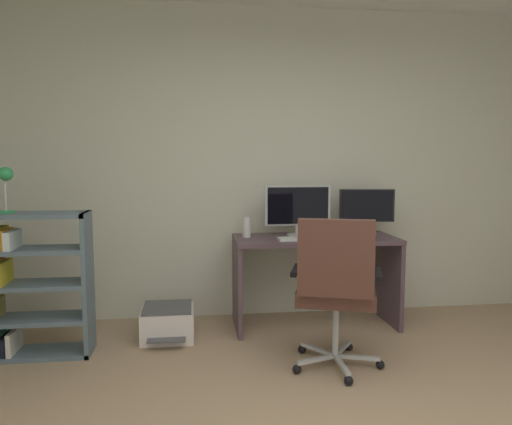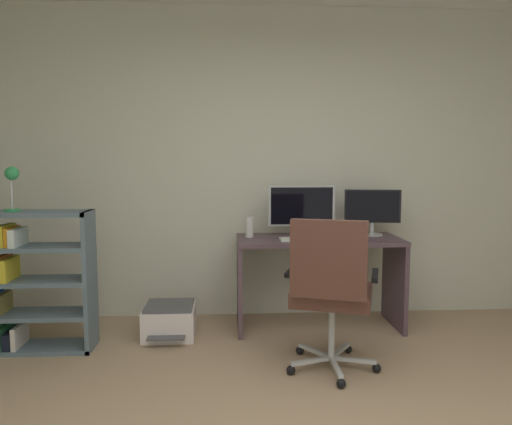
{
  "view_description": "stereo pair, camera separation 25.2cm",
  "coord_description": "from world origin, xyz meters",
  "px_view_note": "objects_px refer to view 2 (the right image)",
  "views": [
    {
      "loc": [
        -0.7,
        -1.86,
        1.39
      ],
      "look_at": [
        -0.23,
        1.8,
        1.0
      ],
      "focal_mm": 34.49,
      "sensor_mm": 36.0,
      "label": 1
    },
    {
      "loc": [
        -0.45,
        -1.88,
        1.39
      ],
      "look_at": [
        -0.23,
        1.8,
        1.0
      ],
      "focal_mm": 34.49,
      "sensor_mm": 36.0,
      "label": 2
    }
  ],
  "objects_px": {
    "desk": "(318,263)",
    "desk_lamp": "(12,180)",
    "monitor_secondary": "(372,208)",
    "monitor_main": "(301,207)",
    "keyboard": "(301,239)",
    "bookshelf": "(11,283)",
    "printer": "(170,320)",
    "computer_mouse": "(334,238)",
    "desktop_speaker": "(249,227)",
    "office_chair": "(331,286)"
  },
  "relations": [
    {
      "from": "keyboard",
      "to": "printer",
      "type": "distance_m",
      "value": 1.23
    },
    {
      "from": "desktop_speaker",
      "to": "keyboard",
      "type": "bearing_deg",
      "value": -25.62
    },
    {
      "from": "monitor_secondary",
      "to": "printer",
      "type": "relative_size",
      "value": 0.99
    },
    {
      "from": "desk",
      "to": "monitor_main",
      "type": "bearing_deg",
      "value": 139.07
    },
    {
      "from": "monitor_main",
      "to": "desktop_speaker",
      "type": "bearing_deg",
      "value": -173.88
    },
    {
      "from": "monitor_secondary",
      "to": "desk_lamp",
      "type": "height_order",
      "value": "desk_lamp"
    },
    {
      "from": "monitor_secondary",
      "to": "desk_lamp",
      "type": "xyz_separation_m",
      "value": [
        -2.77,
        -0.49,
        0.27
      ]
    },
    {
      "from": "desktop_speaker",
      "to": "desk",
      "type": "bearing_deg",
      "value": -6.3
    },
    {
      "from": "desk_lamp",
      "to": "printer",
      "type": "distance_m",
      "value": 1.57
    },
    {
      "from": "desk",
      "to": "desk_lamp",
      "type": "height_order",
      "value": "desk_lamp"
    },
    {
      "from": "computer_mouse",
      "to": "desk_lamp",
      "type": "xyz_separation_m",
      "value": [
        -2.39,
        -0.25,
        0.48
      ]
    },
    {
      "from": "computer_mouse",
      "to": "printer",
      "type": "relative_size",
      "value": 0.21
    },
    {
      "from": "monitor_main",
      "to": "keyboard",
      "type": "height_order",
      "value": "monitor_main"
    },
    {
      "from": "computer_mouse",
      "to": "desk_lamp",
      "type": "distance_m",
      "value": 2.45
    },
    {
      "from": "desk_lamp",
      "to": "printer",
      "type": "relative_size",
      "value": 0.68
    },
    {
      "from": "office_chair",
      "to": "monitor_main",
      "type": "bearing_deg",
      "value": 92.08
    },
    {
      "from": "computer_mouse",
      "to": "printer",
      "type": "distance_m",
      "value": 1.47
    },
    {
      "from": "computer_mouse",
      "to": "desktop_speaker",
      "type": "distance_m",
      "value": 0.7
    },
    {
      "from": "desktop_speaker",
      "to": "computer_mouse",
      "type": "bearing_deg",
      "value": -15.8
    },
    {
      "from": "desk",
      "to": "office_chair",
      "type": "distance_m",
      "value": 0.93
    },
    {
      "from": "monitor_main",
      "to": "printer",
      "type": "height_order",
      "value": "monitor_main"
    },
    {
      "from": "keyboard",
      "to": "desk_lamp",
      "type": "relative_size",
      "value": 1.06
    },
    {
      "from": "desk",
      "to": "desktop_speaker",
      "type": "bearing_deg",
      "value": 173.7
    },
    {
      "from": "bookshelf",
      "to": "printer",
      "type": "height_order",
      "value": "bookshelf"
    },
    {
      "from": "desktop_speaker",
      "to": "printer",
      "type": "xyz_separation_m",
      "value": [
        -0.65,
        -0.22,
        -0.72
      ]
    },
    {
      "from": "desk",
      "to": "desk_lamp",
      "type": "xyz_separation_m",
      "value": [
        -2.29,
        -0.38,
        0.71
      ]
    },
    {
      "from": "desk",
      "to": "computer_mouse",
      "type": "bearing_deg",
      "value": -51.88
    },
    {
      "from": "desk",
      "to": "bookshelf",
      "type": "relative_size",
      "value": 1.31
    },
    {
      "from": "printer",
      "to": "desk_lamp",
      "type": "bearing_deg",
      "value": -168.23
    },
    {
      "from": "computer_mouse",
      "to": "desktop_speaker",
      "type": "xyz_separation_m",
      "value": [
        -0.67,
        0.19,
        0.07
      ]
    },
    {
      "from": "monitor_secondary",
      "to": "keyboard",
      "type": "bearing_deg",
      "value": -159.52
    },
    {
      "from": "keyboard",
      "to": "computer_mouse",
      "type": "xyz_separation_m",
      "value": [
        0.26,
        0.0,
        0.01
      ]
    },
    {
      "from": "keyboard",
      "to": "bookshelf",
      "type": "xyz_separation_m",
      "value": [
        -2.17,
        -0.25,
        -0.26
      ]
    },
    {
      "from": "computer_mouse",
      "to": "office_chair",
      "type": "distance_m",
      "value": 0.84
    },
    {
      "from": "computer_mouse",
      "to": "desktop_speaker",
      "type": "height_order",
      "value": "desktop_speaker"
    },
    {
      "from": "monitor_secondary",
      "to": "printer",
      "type": "height_order",
      "value": "monitor_secondary"
    },
    {
      "from": "desktop_speaker",
      "to": "bookshelf",
      "type": "xyz_separation_m",
      "value": [
        -1.76,
        -0.44,
        -0.34
      ]
    },
    {
      "from": "keyboard",
      "to": "bookshelf",
      "type": "bearing_deg",
      "value": -176.12
    },
    {
      "from": "monitor_secondary",
      "to": "desktop_speaker",
      "type": "bearing_deg",
      "value": -177.41
    },
    {
      "from": "keyboard",
      "to": "desktop_speaker",
      "type": "height_order",
      "value": "desktop_speaker"
    },
    {
      "from": "monitor_secondary",
      "to": "bookshelf",
      "type": "xyz_separation_m",
      "value": [
        -2.81,
        -0.49,
        -0.48
      ]
    },
    {
      "from": "desk",
      "to": "monitor_secondary",
      "type": "distance_m",
      "value": 0.66
    },
    {
      "from": "desktop_speaker",
      "to": "bookshelf",
      "type": "bearing_deg",
      "value": -165.96
    },
    {
      "from": "computer_mouse",
      "to": "office_chair",
      "type": "relative_size",
      "value": 0.1
    },
    {
      "from": "monitor_secondary",
      "to": "desk_lamp",
      "type": "relative_size",
      "value": 1.47
    },
    {
      "from": "desktop_speaker",
      "to": "office_chair",
      "type": "bearing_deg",
      "value": -63.95
    },
    {
      "from": "desk",
      "to": "bookshelf",
      "type": "height_order",
      "value": "bookshelf"
    },
    {
      "from": "monitor_secondary",
      "to": "keyboard",
      "type": "relative_size",
      "value": 1.39
    },
    {
      "from": "desk",
      "to": "office_chair",
      "type": "height_order",
      "value": "office_chair"
    },
    {
      "from": "keyboard",
      "to": "printer",
      "type": "bearing_deg",
      "value": 178.64
    }
  ]
}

